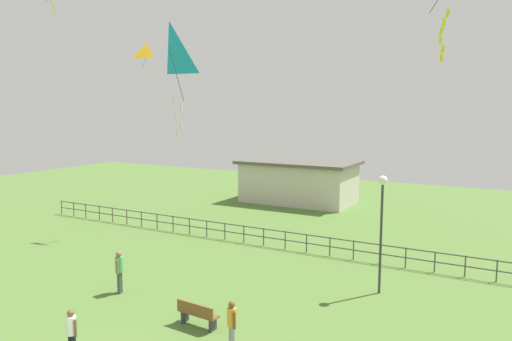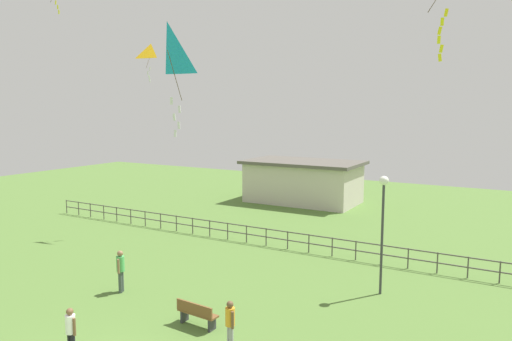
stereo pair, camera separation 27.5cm
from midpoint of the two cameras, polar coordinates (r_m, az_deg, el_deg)
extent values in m
cylinder|color=#38383D|center=(19.10, 15.36, -8.09)|extent=(0.10, 0.10, 4.34)
sphere|color=white|center=(18.63, 15.60, -1.18)|extent=(0.36, 0.36, 0.36)
cube|color=brown|center=(16.50, -6.54, -16.71)|extent=(1.52, 0.50, 0.06)
cube|color=brown|center=(16.29, -6.98, -16.20)|extent=(1.50, 0.16, 0.36)
cube|color=#333338|center=(16.96, -8.14, -16.89)|extent=(0.08, 0.36, 0.45)
cube|color=#333338|center=(16.24, -4.83, -17.96)|extent=(0.08, 0.36, 0.45)
cylinder|color=#99999E|center=(15.04, -2.69, -19.41)|extent=(0.13, 0.13, 0.78)
cylinder|color=#99999E|center=(14.92, -2.45, -19.65)|extent=(0.13, 0.13, 0.78)
cylinder|color=orange|center=(14.69, -2.59, -17.21)|extent=(0.29, 0.29, 0.55)
sphere|color=brown|center=(14.54, -2.60, -15.84)|extent=(0.21, 0.21, 0.21)
cylinder|color=brown|center=(14.86, -2.89, -17.05)|extent=(0.09, 0.09, 0.52)
cylinder|color=brown|center=(14.55, -2.28, -17.61)|extent=(0.09, 0.09, 0.52)
cylinder|color=#3F4C47|center=(19.91, -15.49, -12.71)|extent=(0.15, 0.15, 0.85)
cylinder|color=#3F4C47|center=(19.77, -15.67, -12.87)|extent=(0.15, 0.15, 0.85)
cylinder|color=#4CB259|center=(19.60, -15.65, -10.78)|extent=(0.31, 0.31, 0.60)
sphere|color=#8C6647|center=(19.48, -15.69, -9.62)|extent=(0.23, 0.23, 0.23)
cylinder|color=#8C6647|center=(19.80, -15.42, -10.71)|extent=(0.09, 0.09, 0.57)
cylinder|color=#8C6647|center=(19.43, -15.88, -11.07)|extent=(0.09, 0.09, 0.57)
cylinder|color=white|center=(15.18, -20.99, -16.92)|extent=(0.28, 0.28, 0.54)
sphere|color=brown|center=(15.03, -21.06, -15.61)|extent=(0.21, 0.21, 0.21)
cylinder|color=brown|center=(15.34, -21.39, -16.82)|extent=(0.08, 0.08, 0.52)
cylinder|color=brown|center=(15.05, -20.57, -17.26)|extent=(0.08, 0.08, 0.52)
cube|color=yellow|center=(25.85, -22.72, 18.20)|extent=(0.09, 0.04, 0.20)
cube|color=yellow|center=(25.77, -22.52, 17.75)|extent=(0.11, 0.03, 0.21)
cube|color=yellow|center=(25.71, -22.40, 17.28)|extent=(0.08, 0.02, 0.20)
pyramid|color=yellow|center=(28.61, -12.26, 13.68)|extent=(1.12, 0.81, 0.89)
cylinder|color=#4C381E|center=(28.30, -12.55, 12.85)|extent=(0.14, 0.60, 0.89)
cube|color=white|center=(28.25, -12.42, 11.88)|extent=(0.09, 0.04, 0.20)
cube|color=white|center=(28.26, -12.64, 11.42)|extent=(0.09, 0.04, 0.20)
cube|color=white|center=(28.23, -12.50, 10.99)|extent=(0.08, 0.05, 0.20)
cube|color=white|center=(28.20, -12.42, 10.54)|extent=(0.11, 0.03, 0.21)
pyramid|color=#198CD1|center=(12.89, -10.02, 14.13)|extent=(0.81, 0.81, 1.30)
cylinder|color=#4C381E|center=(13.13, -9.16, 11.18)|extent=(0.12, 0.71, 1.30)
cube|color=white|center=(13.12, -9.58, 8.28)|extent=(0.09, 0.02, 0.20)
cube|color=white|center=(13.07, -8.63, 7.34)|extent=(0.12, 0.03, 0.21)
cube|color=white|center=(13.11, -9.24, 6.37)|extent=(0.11, 0.02, 0.21)
cube|color=white|center=(13.09, -8.71, 5.41)|extent=(0.10, 0.03, 0.21)
cube|color=white|center=(13.12, -9.14, 4.45)|extent=(0.08, 0.04, 0.20)
cube|color=yellow|center=(13.34, 22.55, 17.20)|extent=(0.11, 0.03, 0.21)
cube|color=yellow|center=(13.28, 22.14, 16.31)|extent=(0.09, 0.04, 0.20)
cube|color=yellow|center=(13.23, 21.88, 15.39)|extent=(0.12, 0.02, 0.21)
cube|color=yellow|center=(13.20, 21.79, 14.45)|extent=(0.09, 0.04, 0.20)
cube|color=yellow|center=(13.19, 22.04, 13.48)|extent=(0.11, 0.02, 0.21)
cube|color=yellow|center=(13.16, 21.88, 12.53)|extent=(0.11, 0.03, 0.21)
cylinder|color=#4C4742|center=(35.49, -21.69, -4.08)|extent=(0.06, 0.06, 0.95)
cylinder|color=#4C4742|center=(34.54, -20.41, -4.32)|extent=(0.06, 0.06, 0.95)
cylinder|color=#4C4742|center=(33.67, -19.14, -4.56)|extent=(0.06, 0.06, 0.95)
cylinder|color=#4C4742|center=(32.73, -17.67, -4.83)|extent=(0.06, 0.06, 0.95)
cylinder|color=#4C4742|center=(31.88, -16.23, -5.10)|extent=(0.06, 0.06, 0.95)
cylinder|color=#4C4742|center=(31.02, -14.64, -5.38)|extent=(0.06, 0.06, 0.95)
cylinder|color=#4C4742|center=(30.19, -12.98, -5.68)|extent=(0.06, 0.06, 0.95)
cylinder|color=#4C4742|center=(29.37, -11.18, -5.99)|extent=(0.06, 0.06, 0.95)
cylinder|color=#4C4742|center=(28.60, -9.31, -6.31)|extent=(0.06, 0.06, 0.95)
cylinder|color=#4C4742|center=(27.87, -7.38, -6.63)|extent=(0.06, 0.06, 0.95)
cylinder|color=#4C4742|center=(27.17, -5.32, -6.97)|extent=(0.06, 0.06, 0.95)
cylinder|color=#4C4742|center=(26.50, -3.14, -7.31)|extent=(0.06, 0.06, 0.95)
cylinder|color=#4C4742|center=(25.88, -0.85, -7.66)|extent=(0.06, 0.06, 0.95)
cylinder|color=#4C4742|center=(25.30, 1.54, -8.02)|extent=(0.06, 0.06, 0.95)
cylinder|color=#4C4742|center=(24.74, 4.16, -8.38)|extent=(0.06, 0.06, 0.95)
cylinder|color=#4C4742|center=(24.27, 6.72, -8.73)|extent=(0.06, 0.06, 0.95)
cylinder|color=#4C4742|center=(23.83, 9.51, -9.08)|extent=(0.06, 0.06, 0.95)
cylinder|color=#4C4742|center=(23.46, 12.28, -9.41)|extent=(0.06, 0.06, 0.95)
cylinder|color=#4C4742|center=(23.13, 15.30, -9.75)|extent=(0.06, 0.06, 0.95)
cylinder|color=#4C4742|center=(22.88, 18.22, -10.04)|extent=(0.06, 0.06, 0.95)
cylinder|color=#4C4742|center=(22.69, 21.37, -10.34)|extent=(0.06, 0.06, 0.95)
cylinder|color=#4C4742|center=(22.56, 24.54, -10.60)|extent=(0.06, 0.06, 0.95)
cylinder|color=#4C4742|center=(22.50, 27.68, -10.83)|extent=(0.06, 0.06, 0.95)
cube|color=#4C4742|center=(24.29, 5.96, -7.64)|extent=(36.00, 0.05, 0.05)
cube|color=#4C4742|center=(24.40, 5.95, -8.63)|extent=(36.00, 0.05, 0.05)
cube|color=beige|center=(37.06, 5.91, -1.52)|extent=(8.29, 4.66, 3.01)
cube|color=#59544C|center=(36.85, 5.94, 0.99)|extent=(8.89, 5.26, 0.24)
camera|label=1|loc=(0.14, -89.52, 0.06)|focal=33.14mm
camera|label=2|loc=(0.14, 90.48, -0.06)|focal=33.14mm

